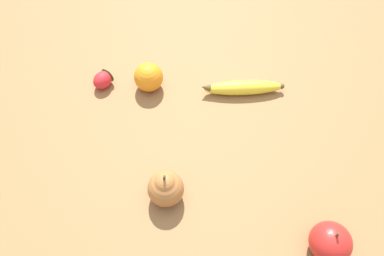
{
  "coord_description": "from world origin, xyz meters",
  "views": [
    {
      "loc": [
        -0.47,
        -0.02,
        0.72
      ],
      "look_at": [
        -0.01,
        0.02,
        0.03
      ],
      "focal_mm": 35.0,
      "sensor_mm": 36.0,
      "label": 1
    }
  ],
  "objects": [
    {
      "name": "ground_plane",
      "position": [
        0.0,
        0.0,
        0.0
      ],
      "size": [
        3.0,
        3.0,
        0.0
      ],
      "primitive_type": "plane",
      "color": "olive"
    },
    {
      "name": "banana",
      "position": [
        0.13,
        -0.09,
        0.02
      ],
      "size": [
        0.06,
        0.21,
        0.04
      ],
      "rotation": [
        0.0,
        0.0,
        1.7
      ],
      "color": "yellow",
      "rests_on": "ground_plane"
    },
    {
      "name": "orange",
      "position": [
        0.13,
        0.14,
        0.04
      ],
      "size": [
        0.07,
        0.07,
        0.07
      ],
      "color": "orange",
      "rests_on": "ground_plane"
    },
    {
      "name": "pear",
      "position": [
        -0.16,
        0.06,
        0.04
      ],
      "size": [
        0.07,
        0.07,
        0.09
      ],
      "color": "#A36633",
      "rests_on": "ground_plane"
    },
    {
      "name": "strawberry",
      "position": [
        0.12,
        0.25,
        0.02
      ],
      "size": [
        0.07,
        0.06,
        0.04
      ],
      "rotation": [
        0.0,
        0.0,
        5.8
      ],
      "color": "red",
      "rests_on": "ground_plane"
    },
    {
      "name": "apple",
      "position": [
        -0.24,
        -0.25,
        0.03
      ],
      "size": [
        0.08,
        0.08,
        0.08
      ],
      "color": "red",
      "rests_on": "ground_plane"
    }
  ]
}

